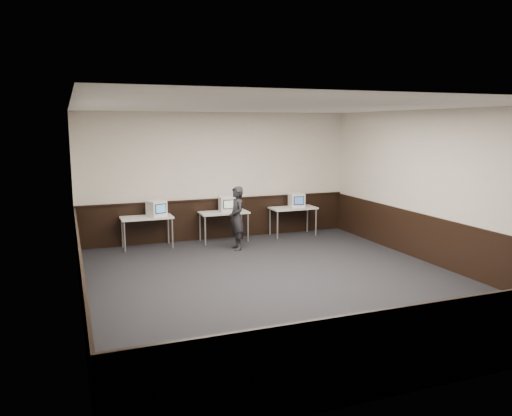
{
  "coord_description": "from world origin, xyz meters",
  "views": [
    {
      "loc": [
        -3.59,
        -8.1,
        2.88
      ],
      "look_at": [
        0.1,
        1.6,
        1.15
      ],
      "focal_mm": 35.0,
      "sensor_mm": 36.0,
      "label": 1
    }
  ],
  "objects_px": {
    "desk_center": "(224,215)",
    "desk_right": "(293,210)",
    "emac_left": "(157,208)",
    "desk_left": "(147,220)",
    "person": "(237,218)",
    "emac_right": "(297,200)",
    "emac_center": "(227,204)"
  },
  "relations": [
    {
      "from": "emac_left",
      "to": "emac_right",
      "type": "xyz_separation_m",
      "value": [
        3.66,
        0.01,
        -0.0
      ]
    },
    {
      "from": "desk_left",
      "to": "desk_center",
      "type": "xyz_separation_m",
      "value": [
        1.9,
        0.0,
        0.0
      ]
    },
    {
      "from": "desk_center",
      "to": "desk_right",
      "type": "height_order",
      "value": "same"
    },
    {
      "from": "emac_left",
      "to": "person",
      "type": "relative_size",
      "value": 0.33
    },
    {
      "from": "desk_right",
      "to": "emac_left",
      "type": "distance_m",
      "value": 3.57
    },
    {
      "from": "desk_left",
      "to": "emac_left",
      "type": "bearing_deg",
      "value": -4.83
    },
    {
      "from": "emac_left",
      "to": "person",
      "type": "xyz_separation_m",
      "value": [
        1.7,
        -0.88,
        -0.19
      ]
    },
    {
      "from": "emac_center",
      "to": "desk_left",
      "type": "bearing_deg",
      "value": -174.29
    },
    {
      "from": "emac_center",
      "to": "emac_right",
      "type": "xyz_separation_m",
      "value": [
        1.9,
        -0.04,
        -0.0
      ]
    },
    {
      "from": "emac_right",
      "to": "person",
      "type": "bearing_deg",
      "value": -148.05
    },
    {
      "from": "desk_center",
      "to": "desk_right",
      "type": "bearing_deg",
      "value": 0.0
    },
    {
      "from": "desk_left",
      "to": "emac_center",
      "type": "height_order",
      "value": "emac_center"
    },
    {
      "from": "desk_right",
      "to": "emac_center",
      "type": "xyz_separation_m",
      "value": [
        -1.8,
        0.03,
        0.26
      ]
    },
    {
      "from": "desk_left",
      "to": "emac_left",
      "type": "relative_size",
      "value": 2.43
    },
    {
      "from": "desk_left",
      "to": "emac_center",
      "type": "distance_m",
      "value": 2.01
    },
    {
      "from": "desk_center",
      "to": "emac_left",
      "type": "distance_m",
      "value": 1.68
    },
    {
      "from": "desk_center",
      "to": "emac_center",
      "type": "distance_m",
      "value": 0.28
    },
    {
      "from": "desk_left",
      "to": "emac_left",
      "type": "height_order",
      "value": "emac_left"
    },
    {
      "from": "emac_left",
      "to": "desk_right",
      "type": "bearing_deg",
      "value": -19.26
    },
    {
      "from": "desk_left",
      "to": "desk_center",
      "type": "height_order",
      "value": "same"
    },
    {
      "from": "emac_right",
      "to": "desk_center",
      "type": "bearing_deg",
      "value": -172.81
    },
    {
      "from": "desk_left",
      "to": "person",
      "type": "xyz_separation_m",
      "value": [
        1.94,
        -0.9,
        0.06
      ]
    },
    {
      "from": "emac_left",
      "to": "emac_right",
      "type": "bearing_deg",
      "value": -19.45
    },
    {
      "from": "desk_left",
      "to": "person",
      "type": "height_order",
      "value": "person"
    },
    {
      "from": "emac_center",
      "to": "person",
      "type": "relative_size",
      "value": 0.29
    },
    {
      "from": "person",
      "to": "desk_left",
      "type": "bearing_deg",
      "value": -115.79
    },
    {
      "from": "emac_right",
      "to": "person",
      "type": "xyz_separation_m",
      "value": [
        -1.96,
        -0.89,
        -0.19
      ]
    },
    {
      "from": "desk_right",
      "to": "desk_left",
      "type": "bearing_deg",
      "value": 180.0
    },
    {
      "from": "emac_left",
      "to": "emac_right",
      "type": "distance_m",
      "value": 3.66
    },
    {
      "from": "desk_right",
      "to": "emac_right",
      "type": "bearing_deg",
      "value": -7.11
    },
    {
      "from": "desk_right",
      "to": "person",
      "type": "height_order",
      "value": "person"
    },
    {
      "from": "emac_center",
      "to": "desk_center",
      "type": "bearing_deg",
      "value": -159.27
    }
  ]
}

